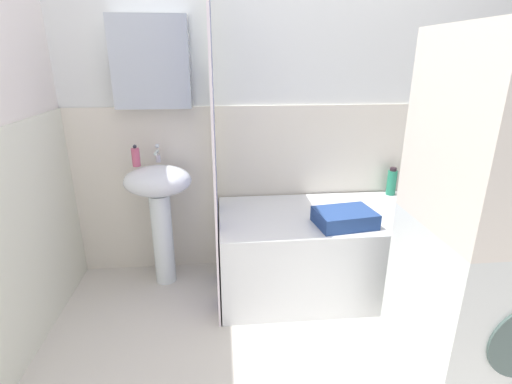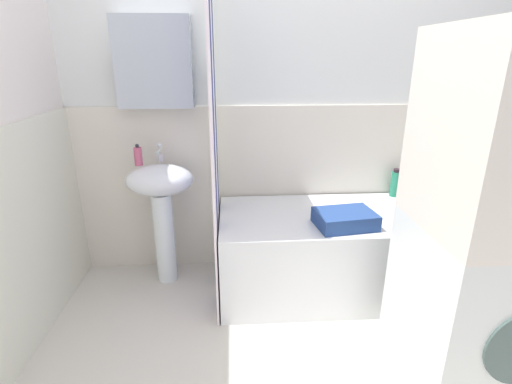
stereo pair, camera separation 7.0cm
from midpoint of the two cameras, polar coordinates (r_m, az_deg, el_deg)
name	(u,v)px [view 1 (the left image)]	position (r m, az deg, el deg)	size (l,w,h in m)	color
wall_back_tiled	(284,114)	(2.71, 3.43, 11.61)	(3.60, 0.18, 2.40)	silver
sink	(159,199)	(2.62, -15.02, -1.02)	(0.44, 0.34, 0.85)	white
faucet	(157,154)	(2.61, -15.30, 5.53)	(0.03, 0.12, 0.12)	silver
soap_dispenser	(136,157)	(2.57, -18.30, 5.01)	(0.05, 0.05, 0.14)	#C35372
bathtub	(329,250)	(2.65, 10.13, -8.60)	(1.47, 0.74, 0.55)	white
shower_curtain	(214,148)	(2.30, -7.14, 6.52)	(0.01, 0.74, 2.00)	white
conditioner_bottle	(405,184)	(2.99, 20.83, 1.13)	(0.05, 0.05, 0.17)	#282E32
body_wash_bottle	(392,182)	(2.95, 19.01, 1.43)	(0.07, 0.07, 0.21)	#247F5C
towel_folded	(345,218)	(2.36, 12.30, -3.81)	(0.34, 0.25, 0.09)	navy
washer_dryer_stack	(496,225)	(1.96, 31.37, -4.28)	(0.64, 0.62, 1.64)	silver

